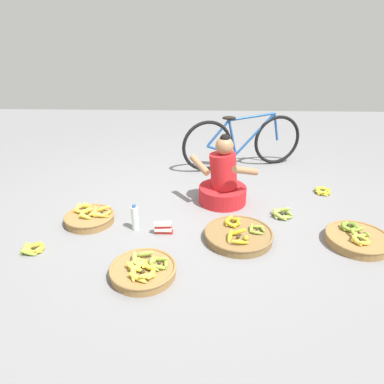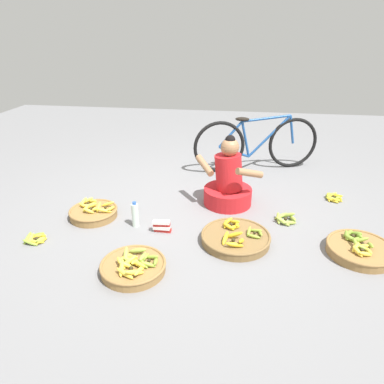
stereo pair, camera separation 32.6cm
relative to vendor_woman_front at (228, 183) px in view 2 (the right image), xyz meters
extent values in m
plane|color=slate|center=(-0.32, -0.30, -0.25)|extent=(10.00, 10.00, 0.00)
cylinder|color=red|center=(0.00, 0.00, -0.16)|extent=(0.52, 0.52, 0.18)
cylinder|color=red|center=(0.00, 0.00, 0.12)|extent=(0.40, 0.38, 0.41)
sphere|color=#9E704C|center=(0.00, 0.00, 0.40)|extent=(0.19, 0.19, 0.19)
sphere|color=black|center=(0.00, 0.00, 0.47)|extent=(0.10, 0.10, 0.10)
cylinder|color=#9E704C|center=(-0.25, -0.03, 0.20)|extent=(0.23, 0.29, 0.16)
cylinder|color=#9E704C|center=(0.21, -0.18, 0.20)|extent=(0.30, 0.23, 0.16)
torus|color=black|center=(-0.17, 0.93, 0.10)|extent=(0.66, 0.25, 0.68)
torus|color=black|center=(0.80, 1.24, 0.10)|extent=(0.66, 0.25, 0.68)
cylinder|color=#1E4C8C|center=(0.48, 1.14, 0.21)|extent=(0.54, 0.20, 0.55)
cylinder|color=#1E4C8C|center=(0.17, 1.04, 0.18)|extent=(0.15, 0.08, 0.49)
cylinder|color=#1E4C8C|center=(0.42, 1.12, 0.45)|extent=(0.63, 0.23, 0.08)
cylinder|color=#1E4C8C|center=(0.03, 0.99, 0.02)|extent=(0.41, 0.16, 0.18)
cylinder|color=#1E4C8C|center=(-0.03, 0.97, 0.26)|extent=(0.31, 0.13, 0.35)
cylinder|color=#1E4C8C|center=(0.77, 1.23, 0.29)|extent=(0.12, 0.06, 0.38)
ellipsoid|color=black|center=(0.11, 1.02, 0.45)|extent=(0.18, 0.08, 0.05)
cylinder|color=olive|center=(-1.33, -0.49, -0.21)|extent=(0.47, 0.47, 0.08)
torus|color=olive|center=(-1.33, -0.49, -0.17)|extent=(0.48, 0.48, 0.02)
ellipsoid|color=yellow|center=(-1.14, -0.48, -0.14)|extent=(0.05, 0.15, 0.07)
ellipsoid|color=yellow|center=(-1.21, -0.40, -0.14)|extent=(0.15, 0.03, 0.08)
ellipsoid|color=yellow|center=(-1.28, -0.48, -0.14)|extent=(0.05, 0.15, 0.08)
ellipsoid|color=yellow|center=(-1.20, -0.54, -0.14)|extent=(0.15, 0.06, 0.07)
sphere|color=#382D19|center=(-1.21, -0.47, -0.14)|extent=(0.03, 0.03, 0.03)
ellipsoid|color=yellow|center=(-1.36, -0.42, -0.14)|extent=(0.05, 0.14, 0.06)
ellipsoid|color=yellow|center=(-1.40, -0.35, -0.14)|extent=(0.14, 0.09, 0.07)
ellipsoid|color=yellow|center=(-1.45, -0.36, -0.14)|extent=(0.13, 0.10, 0.08)
ellipsoid|color=yellow|center=(-1.48, -0.40, -0.14)|extent=(0.06, 0.14, 0.08)
ellipsoid|color=yellow|center=(-1.44, -0.46, -0.14)|extent=(0.14, 0.08, 0.06)
ellipsoid|color=yellow|center=(-1.38, -0.45, -0.14)|extent=(0.12, 0.12, 0.06)
sphere|color=#382D19|center=(-1.42, -0.41, -0.14)|extent=(0.03, 0.03, 0.03)
ellipsoid|color=yellow|center=(-1.29, -0.52, -0.14)|extent=(0.04, 0.12, 0.08)
ellipsoid|color=yellow|center=(-1.36, -0.46, -0.14)|extent=(0.12, 0.06, 0.08)
ellipsoid|color=yellow|center=(-1.40, -0.51, -0.14)|extent=(0.05, 0.13, 0.06)
ellipsoid|color=yellow|center=(-1.34, -0.57, -0.14)|extent=(0.12, 0.04, 0.08)
sphere|color=#382D19|center=(-1.34, -0.52, -0.14)|extent=(0.03, 0.03, 0.03)
cylinder|color=brown|center=(0.11, -0.75, -0.21)|extent=(0.61, 0.61, 0.07)
torus|color=brown|center=(0.11, -0.75, -0.17)|extent=(0.62, 0.62, 0.02)
ellipsoid|color=#8CAD38|center=(0.33, -0.72, -0.15)|extent=(0.05, 0.12, 0.05)
ellipsoid|color=#8CAD38|center=(0.29, -0.68, -0.15)|extent=(0.12, 0.06, 0.05)
ellipsoid|color=#8CAD38|center=(0.23, -0.72, -0.15)|extent=(0.05, 0.12, 0.07)
ellipsoid|color=#8CAD38|center=(0.27, -0.78, -0.15)|extent=(0.12, 0.04, 0.05)
sphere|color=#382D19|center=(0.28, -0.73, -0.15)|extent=(0.03, 0.03, 0.03)
ellipsoid|color=gold|center=(0.12, -0.61, -0.15)|extent=(0.04, 0.12, 0.07)
ellipsoid|color=gold|center=(0.10, -0.57, -0.14)|extent=(0.12, 0.10, 0.08)
ellipsoid|color=gold|center=(0.03, -0.57, -0.14)|extent=(0.11, 0.11, 0.08)
ellipsoid|color=gold|center=(0.01, -0.61, -0.15)|extent=(0.04, 0.12, 0.05)
ellipsoid|color=gold|center=(0.05, -0.66, -0.15)|extent=(0.13, 0.08, 0.07)
ellipsoid|color=gold|center=(0.10, -0.65, -0.15)|extent=(0.11, 0.11, 0.05)
sphere|color=#382D19|center=(0.07, -0.61, -0.15)|extent=(0.03, 0.03, 0.03)
ellipsoid|color=gold|center=(0.16, -0.89, -0.14)|extent=(0.07, 0.16, 0.10)
ellipsoid|color=gold|center=(0.10, -0.81, -0.14)|extent=(0.16, 0.05, 0.10)
ellipsoid|color=gold|center=(0.03, -0.86, -0.14)|extent=(0.07, 0.16, 0.08)
ellipsoid|color=gold|center=(0.11, -0.95, -0.15)|extent=(0.17, 0.07, 0.07)
sphere|color=#382D19|center=(0.10, -0.88, -0.15)|extent=(0.03, 0.03, 0.03)
cylinder|color=olive|center=(-0.67, -1.29, -0.21)|extent=(0.51, 0.51, 0.07)
torus|color=olive|center=(-0.67, -1.29, -0.17)|extent=(0.52, 0.52, 0.02)
ellipsoid|color=#8CAD38|center=(-0.50, -1.25, -0.15)|extent=(0.04, 0.12, 0.05)
ellipsoid|color=#8CAD38|center=(-0.54, -1.21, -0.15)|extent=(0.13, 0.05, 0.06)
ellipsoid|color=#8CAD38|center=(-0.60, -1.24, -0.15)|extent=(0.08, 0.12, 0.06)
ellipsoid|color=#8CAD38|center=(-0.58, -1.30, -0.15)|extent=(0.11, 0.10, 0.06)
ellipsoid|color=#8CAD38|center=(-0.54, -1.31, -0.15)|extent=(0.12, 0.06, 0.07)
sphere|color=#382D19|center=(-0.55, -1.26, -0.15)|extent=(0.03, 0.03, 0.03)
ellipsoid|color=#9EB747|center=(-0.61, -1.22, -0.14)|extent=(0.05, 0.16, 0.08)
ellipsoid|color=#9EB747|center=(-0.67, -1.15, -0.14)|extent=(0.16, 0.05, 0.08)
ellipsoid|color=#9EB747|center=(-0.74, -1.23, -0.14)|extent=(0.07, 0.16, 0.10)
ellipsoid|color=#9EB747|center=(-0.68, -1.29, -0.14)|extent=(0.16, 0.04, 0.08)
sphere|color=#382D19|center=(-0.68, -1.22, -0.14)|extent=(0.04, 0.04, 0.04)
ellipsoid|color=yellow|center=(-0.66, -1.29, -0.15)|extent=(0.04, 0.13, 0.07)
ellipsoid|color=yellow|center=(-0.70, -1.24, -0.15)|extent=(0.13, 0.06, 0.06)
ellipsoid|color=yellow|center=(-0.75, -1.25, -0.15)|extent=(0.12, 0.11, 0.06)
ellipsoid|color=yellow|center=(-0.75, -1.33, -0.14)|extent=(0.12, 0.11, 0.08)
ellipsoid|color=yellow|center=(-0.71, -1.35, -0.14)|extent=(0.13, 0.05, 0.08)
sphere|color=#382D19|center=(-0.71, -1.29, -0.15)|extent=(0.03, 0.03, 0.03)
ellipsoid|color=yellow|center=(-0.59, -1.39, -0.15)|extent=(0.07, 0.17, 0.06)
ellipsoid|color=yellow|center=(-0.62, -1.32, -0.15)|extent=(0.16, 0.12, 0.07)
ellipsoid|color=yellow|center=(-0.70, -1.32, -0.14)|extent=(0.15, 0.13, 0.10)
ellipsoid|color=yellow|center=(-0.73, -1.39, -0.14)|extent=(0.07, 0.17, 0.08)
ellipsoid|color=yellow|center=(-0.69, -1.44, -0.15)|extent=(0.16, 0.10, 0.07)
ellipsoid|color=yellow|center=(-0.61, -1.43, -0.14)|extent=(0.15, 0.13, 0.10)
sphere|color=#382D19|center=(-0.66, -1.38, -0.15)|extent=(0.03, 0.03, 0.03)
cylinder|color=olive|center=(1.17, -0.79, -0.21)|extent=(0.55, 0.55, 0.08)
torus|color=olive|center=(1.17, -0.79, -0.17)|extent=(0.56, 0.56, 0.02)
ellipsoid|color=#8CAD38|center=(1.24, -0.79, -0.14)|extent=(0.04, 0.14, 0.07)
ellipsoid|color=#8CAD38|center=(1.17, -0.73, -0.14)|extent=(0.14, 0.04, 0.08)
ellipsoid|color=#8CAD38|center=(1.12, -0.80, -0.14)|extent=(0.06, 0.14, 0.08)
ellipsoid|color=#8CAD38|center=(1.16, -0.85, -0.14)|extent=(0.14, 0.06, 0.07)
sphere|color=#382D19|center=(1.18, -0.79, -0.14)|extent=(0.03, 0.03, 0.03)
ellipsoid|color=olive|center=(1.18, -0.67, -0.14)|extent=(0.04, 0.12, 0.08)
ellipsoid|color=olive|center=(1.16, -0.63, -0.14)|extent=(0.11, 0.11, 0.08)
ellipsoid|color=olive|center=(1.09, -0.63, -0.14)|extent=(0.12, 0.11, 0.06)
ellipsoid|color=olive|center=(1.08, -0.67, -0.14)|extent=(0.05, 0.12, 0.07)
ellipsoid|color=olive|center=(1.10, -0.71, -0.14)|extent=(0.12, 0.10, 0.07)
ellipsoid|color=olive|center=(1.16, -0.71, -0.14)|extent=(0.12, 0.10, 0.06)
sphere|color=#382D19|center=(1.13, -0.67, -0.14)|extent=(0.04, 0.04, 0.04)
ellipsoid|color=yellow|center=(1.19, -0.88, -0.15)|extent=(0.05, 0.12, 0.05)
ellipsoid|color=yellow|center=(1.15, -0.83, -0.14)|extent=(0.12, 0.06, 0.08)
ellipsoid|color=yellow|center=(1.10, -0.85, -0.14)|extent=(0.10, 0.12, 0.08)
ellipsoid|color=yellow|center=(1.10, -0.91, -0.14)|extent=(0.09, 0.12, 0.08)
ellipsoid|color=yellow|center=(1.16, -0.93, -0.14)|extent=(0.12, 0.06, 0.06)
sphere|color=#382D19|center=(1.14, -0.88, -0.14)|extent=(0.03, 0.03, 0.03)
ellipsoid|color=#8CAD38|center=(1.23, 0.28, -0.22)|extent=(0.05, 0.13, 0.06)
ellipsoid|color=#8CAD38|center=(1.21, 0.33, -0.22)|extent=(0.12, 0.11, 0.06)
ellipsoid|color=#8CAD38|center=(1.17, 0.34, -0.22)|extent=(0.13, 0.06, 0.06)
ellipsoid|color=#8CAD38|center=(1.13, 0.32, -0.22)|extent=(0.09, 0.13, 0.06)
ellipsoid|color=#8CAD38|center=(1.13, 0.26, -0.22)|extent=(0.10, 0.13, 0.05)
ellipsoid|color=#8CAD38|center=(1.16, 0.24, -0.22)|extent=(0.13, 0.08, 0.06)
ellipsoid|color=#8CAD38|center=(1.22, 0.25, -0.22)|extent=(0.11, 0.12, 0.07)
sphere|color=#382D19|center=(1.18, 0.29, -0.22)|extent=(0.03, 0.03, 0.03)
ellipsoid|color=yellow|center=(1.24, 0.25, -0.22)|extent=(0.04, 0.14, 0.07)
ellipsoid|color=yellow|center=(1.22, 0.31, -0.22)|extent=(0.13, 0.11, 0.08)
ellipsoid|color=yellow|center=(1.16, 0.32, -0.21)|extent=(0.14, 0.08, 0.08)
ellipsoid|color=yellow|center=(1.12, 0.26, -0.21)|extent=(0.03, 0.14, 0.08)
ellipsoid|color=yellow|center=(1.15, 0.20, -0.22)|extent=(0.14, 0.09, 0.06)
ellipsoid|color=yellow|center=(1.20, 0.20, -0.22)|extent=(0.14, 0.08, 0.08)
sphere|color=#382D19|center=(1.18, 0.26, -0.22)|extent=(0.03, 0.03, 0.03)
ellipsoid|color=#9EB747|center=(0.67, -0.30, -0.21)|extent=(0.07, 0.17, 0.08)
ellipsoid|color=#9EB747|center=(0.62, -0.24, -0.21)|extent=(0.16, 0.09, 0.10)
ellipsoid|color=#9EB747|center=(0.56, -0.25, -0.22)|extent=(0.15, 0.13, 0.06)
ellipsoid|color=#9EB747|center=(0.53, -0.31, -0.21)|extent=(0.04, 0.16, 0.08)
ellipsoid|color=#9EB747|center=(0.56, -0.37, -0.21)|extent=(0.16, 0.11, 0.09)
ellipsoid|color=#9EB747|center=(0.63, -0.38, -0.22)|extent=(0.16, 0.10, 0.07)
sphere|color=#382D19|center=(0.60, -0.31, -0.22)|extent=(0.03, 0.03, 0.03)
ellipsoid|color=yellow|center=(-1.61, -1.00, -0.22)|extent=(0.05, 0.13, 0.07)
ellipsoid|color=yellow|center=(-1.67, -0.94, -0.22)|extent=(0.12, 0.04, 0.06)
ellipsoid|color=yellow|center=(-1.72, -1.00, -0.22)|extent=(0.05, 0.13, 0.07)
ellipsoid|color=yellow|center=(-1.67, -1.05, -0.22)|extent=(0.13, 0.05, 0.06)
sphere|color=#382D19|center=(-1.66, -1.00, -0.22)|extent=(0.03, 0.03, 0.03)
ellipsoid|color=yellow|center=(-1.60, -1.01, -0.22)|extent=(0.05, 0.12, 0.05)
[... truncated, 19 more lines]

